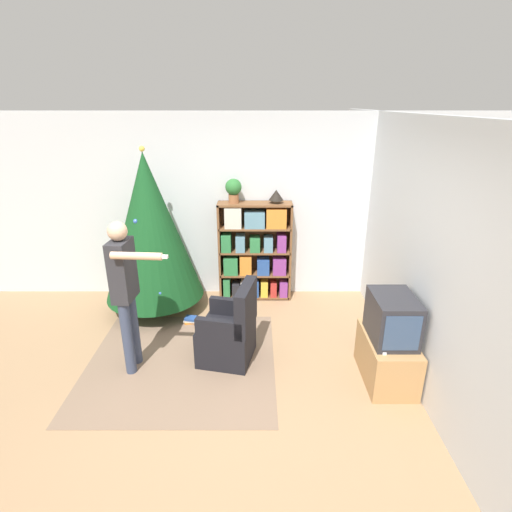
{
  "coord_description": "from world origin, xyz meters",
  "views": [
    {
      "loc": [
        0.34,
        -3.28,
        2.7
      ],
      "look_at": [
        0.32,
        0.99,
        1.05
      ],
      "focal_mm": 28.0,
      "sensor_mm": 36.0,
      "label": 1
    }
  ],
  "objects_px": {
    "christmas_tree": "(151,228)",
    "armchair": "(231,333)",
    "potted_plant": "(235,189)",
    "table_lamp": "(278,196)",
    "television": "(394,318)",
    "bookshelf": "(256,251)",
    "standing_person": "(127,285)"
  },
  "relations": [
    {
      "from": "christmas_tree",
      "to": "potted_plant",
      "type": "xyz_separation_m",
      "value": [
        1.08,
        0.37,
        0.43
      ]
    },
    {
      "from": "television",
      "to": "christmas_tree",
      "type": "relative_size",
      "value": 0.26
    },
    {
      "from": "television",
      "to": "potted_plant",
      "type": "distance_m",
      "value": 2.66
    },
    {
      "from": "armchair",
      "to": "christmas_tree",
      "type": "bearing_deg",
      "value": -124.74
    },
    {
      "from": "potted_plant",
      "to": "table_lamp",
      "type": "xyz_separation_m",
      "value": [
        0.58,
        0.0,
        -0.09
      ]
    },
    {
      "from": "bookshelf",
      "to": "standing_person",
      "type": "height_order",
      "value": "standing_person"
    },
    {
      "from": "bookshelf",
      "to": "table_lamp",
      "type": "bearing_deg",
      "value": 1.47
    },
    {
      "from": "standing_person",
      "to": "armchair",
      "type": "bearing_deg",
      "value": 102.85
    },
    {
      "from": "armchair",
      "to": "potted_plant",
      "type": "distance_m",
      "value": 2.01
    },
    {
      "from": "television",
      "to": "armchair",
      "type": "relative_size",
      "value": 0.62
    },
    {
      "from": "television",
      "to": "table_lamp",
      "type": "bearing_deg",
      "value": 119.54
    },
    {
      "from": "television",
      "to": "christmas_tree",
      "type": "height_order",
      "value": "christmas_tree"
    },
    {
      "from": "bookshelf",
      "to": "potted_plant",
      "type": "height_order",
      "value": "potted_plant"
    },
    {
      "from": "armchair",
      "to": "table_lamp",
      "type": "distance_m",
      "value": 2.03
    },
    {
      "from": "christmas_tree",
      "to": "standing_person",
      "type": "distance_m",
      "value": 1.34
    },
    {
      "from": "bookshelf",
      "to": "christmas_tree",
      "type": "relative_size",
      "value": 0.64
    },
    {
      "from": "standing_person",
      "to": "potted_plant",
      "type": "distance_m",
      "value": 2.07
    },
    {
      "from": "armchair",
      "to": "potted_plant",
      "type": "xyz_separation_m",
      "value": [
        -0.01,
        1.54,
        1.29
      ]
    },
    {
      "from": "television",
      "to": "potted_plant",
      "type": "xyz_separation_m",
      "value": [
        -1.65,
        1.89,
        0.89
      ]
    },
    {
      "from": "bookshelf",
      "to": "armchair",
      "type": "distance_m",
      "value": 1.6
    },
    {
      "from": "television",
      "to": "table_lamp",
      "type": "xyz_separation_m",
      "value": [
        -1.07,
        1.89,
        0.8
      ]
    },
    {
      "from": "christmas_tree",
      "to": "bookshelf",
      "type": "bearing_deg",
      "value": 15.01
    },
    {
      "from": "christmas_tree",
      "to": "television",
      "type": "bearing_deg",
      "value": -29.14
    },
    {
      "from": "standing_person",
      "to": "table_lamp",
      "type": "relative_size",
      "value": 8.24
    },
    {
      "from": "potted_plant",
      "to": "armchair",
      "type": "bearing_deg",
      "value": -89.49
    },
    {
      "from": "christmas_tree",
      "to": "potted_plant",
      "type": "relative_size",
      "value": 6.73
    },
    {
      "from": "armchair",
      "to": "table_lamp",
      "type": "height_order",
      "value": "table_lamp"
    },
    {
      "from": "christmas_tree",
      "to": "armchair",
      "type": "xyz_separation_m",
      "value": [
        1.09,
        -1.17,
        -0.86
      ]
    },
    {
      "from": "bookshelf",
      "to": "standing_person",
      "type": "distance_m",
      "value": 2.14
    },
    {
      "from": "potted_plant",
      "to": "television",
      "type": "bearing_deg",
      "value": -48.94
    },
    {
      "from": "standing_person",
      "to": "television",
      "type": "bearing_deg",
      "value": 89.95
    },
    {
      "from": "television",
      "to": "armchair",
      "type": "xyz_separation_m",
      "value": [
        -1.63,
        0.35,
        -0.4
      ]
    }
  ]
}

